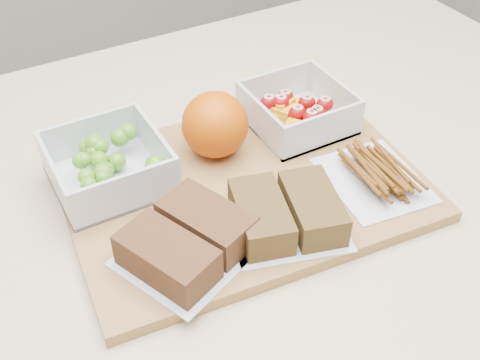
{
  "coord_description": "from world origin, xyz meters",
  "views": [
    {
      "loc": [
        -0.27,
        -0.46,
        1.4
      ],
      "look_at": [
        -0.0,
        0.02,
        0.93
      ],
      "focal_mm": 45.0,
      "sensor_mm": 36.0,
      "label": 1
    }
  ],
  "objects_px": {
    "sandwich_bag_left": "(187,241)",
    "pretzel_bag": "(375,172)",
    "grape_container": "(110,164)",
    "orange": "(215,125)",
    "sandwich_bag_center": "(287,213)",
    "cutting_board": "(243,188)",
    "fruit_container": "(297,112)"
  },
  "relations": [
    {
      "from": "cutting_board",
      "to": "sandwich_bag_center",
      "type": "xyz_separation_m",
      "value": [
        0.01,
        -0.09,
        0.03
      ]
    },
    {
      "from": "cutting_board",
      "to": "pretzel_bag",
      "type": "distance_m",
      "value": 0.16
    },
    {
      "from": "sandwich_bag_center",
      "to": "pretzel_bag",
      "type": "bearing_deg",
      "value": 5.52
    },
    {
      "from": "orange",
      "to": "sandwich_bag_center",
      "type": "height_order",
      "value": "orange"
    },
    {
      "from": "cutting_board",
      "to": "sandwich_bag_center",
      "type": "height_order",
      "value": "sandwich_bag_center"
    },
    {
      "from": "grape_container",
      "to": "sandwich_bag_center",
      "type": "bearing_deg",
      "value": -49.81
    },
    {
      "from": "fruit_container",
      "to": "sandwich_bag_center",
      "type": "distance_m",
      "value": 0.2
    },
    {
      "from": "grape_container",
      "to": "sandwich_bag_center",
      "type": "distance_m",
      "value": 0.22
    },
    {
      "from": "fruit_container",
      "to": "pretzel_bag",
      "type": "xyz_separation_m",
      "value": [
        0.02,
        -0.14,
        -0.01
      ]
    },
    {
      "from": "sandwich_bag_left",
      "to": "pretzel_bag",
      "type": "xyz_separation_m",
      "value": [
        0.25,
        -0.0,
        -0.01
      ]
    },
    {
      "from": "sandwich_bag_left",
      "to": "pretzel_bag",
      "type": "distance_m",
      "value": 0.25
    },
    {
      "from": "cutting_board",
      "to": "grape_container",
      "type": "bearing_deg",
      "value": 153.41
    },
    {
      "from": "sandwich_bag_center",
      "to": "orange",
      "type": "bearing_deg",
      "value": 92.68
    },
    {
      "from": "grape_container",
      "to": "sandwich_bag_left",
      "type": "height_order",
      "value": "grape_container"
    },
    {
      "from": "grape_container",
      "to": "orange",
      "type": "distance_m",
      "value": 0.14
    },
    {
      "from": "cutting_board",
      "to": "pretzel_bag",
      "type": "bearing_deg",
      "value": -22.58
    },
    {
      "from": "grape_container",
      "to": "sandwich_bag_center",
      "type": "xyz_separation_m",
      "value": [
        0.14,
        -0.17,
        -0.0
      ]
    },
    {
      "from": "fruit_container",
      "to": "pretzel_bag",
      "type": "relative_size",
      "value": 0.87
    },
    {
      "from": "cutting_board",
      "to": "grape_container",
      "type": "xyz_separation_m",
      "value": [
        -0.14,
        0.08,
        0.03
      ]
    },
    {
      "from": "fruit_container",
      "to": "grape_container",
      "type": "bearing_deg",
      "value": 177.27
    },
    {
      "from": "cutting_board",
      "to": "grape_container",
      "type": "relative_size",
      "value": 3.19
    },
    {
      "from": "sandwich_bag_left",
      "to": "pretzel_bag",
      "type": "relative_size",
      "value": 1.19
    },
    {
      "from": "cutting_board",
      "to": "sandwich_bag_center",
      "type": "distance_m",
      "value": 0.09
    },
    {
      "from": "cutting_board",
      "to": "sandwich_bag_left",
      "type": "distance_m",
      "value": 0.13
    },
    {
      "from": "orange",
      "to": "pretzel_bag",
      "type": "bearing_deg",
      "value": -45.61
    },
    {
      "from": "sandwich_bag_center",
      "to": "pretzel_bag",
      "type": "distance_m",
      "value": 0.13
    },
    {
      "from": "grape_container",
      "to": "pretzel_bag",
      "type": "bearing_deg",
      "value": -29.48
    },
    {
      "from": "fruit_container",
      "to": "orange",
      "type": "distance_m",
      "value": 0.13
    },
    {
      "from": "fruit_container",
      "to": "sandwich_bag_left",
      "type": "distance_m",
      "value": 0.27
    },
    {
      "from": "fruit_container",
      "to": "orange",
      "type": "relative_size",
      "value": 1.47
    },
    {
      "from": "sandwich_bag_left",
      "to": "sandwich_bag_center",
      "type": "bearing_deg",
      "value": -7.07
    },
    {
      "from": "grape_container",
      "to": "sandwich_bag_center",
      "type": "relative_size",
      "value": 0.85
    }
  ]
}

